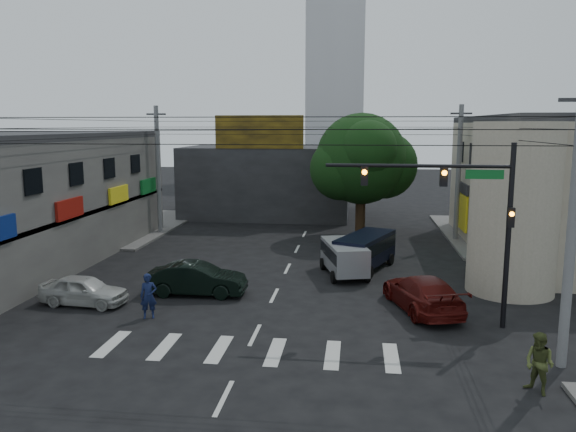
% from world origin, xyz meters
% --- Properties ---
extents(ground, '(160.00, 160.00, 0.00)m').
position_xyz_m(ground, '(0.00, 0.00, 0.00)').
color(ground, black).
rests_on(ground, ground).
extents(sidewalk_far_left, '(16.00, 16.00, 0.15)m').
position_xyz_m(sidewalk_far_left, '(-18.00, 18.00, 0.07)').
color(sidewalk_far_left, '#514F4C').
rests_on(sidewalk_far_left, ground).
extents(sidewalk_far_right, '(16.00, 16.00, 0.15)m').
position_xyz_m(sidewalk_far_right, '(18.00, 18.00, 0.07)').
color(sidewalk_far_right, '#514F4C').
rests_on(sidewalk_far_right, ground).
extents(corner_column, '(4.00, 4.00, 8.00)m').
position_xyz_m(corner_column, '(11.00, 4.00, 4.00)').
color(corner_column, gray).
rests_on(corner_column, ground).
extents(building_far, '(14.00, 10.00, 6.00)m').
position_xyz_m(building_far, '(-4.00, 26.00, 3.00)').
color(building_far, '#232326').
rests_on(building_far, ground).
extents(billboard, '(7.00, 0.30, 2.60)m').
position_xyz_m(billboard, '(-4.00, 21.10, 7.30)').
color(billboard, olive).
rests_on(billboard, building_far).
extents(tower_distant, '(9.00, 9.00, 44.00)m').
position_xyz_m(tower_distant, '(0.00, 70.00, 22.00)').
color(tower_distant, silver).
rests_on(tower_distant, ground).
extents(street_tree, '(6.40, 6.40, 8.70)m').
position_xyz_m(street_tree, '(4.00, 17.00, 5.47)').
color(street_tree, black).
rests_on(street_tree, ground).
extents(traffic_gantry, '(7.10, 0.35, 7.20)m').
position_xyz_m(traffic_gantry, '(7.82, -1.00, 4.83)').
color(traffic_gantry, black).
rests_on(traffic_gantry, ground).
extents(utility_pole_near_right, '(0.32, 0.32, 9.20)m').
position_xyz_m(utility_pole_near_right, '(10.50, -4.50, 4.60)').
color(utility_pole_near_right, '#59595B').
rests_on(utility_pole_near_right, ground).
extents(utility_pole_far_left, '(0.32, 0.32, 9.20)m').
position_xyz_m(utility_pole_far_left, '(-10.50, 16.00, 4.60)').
color(utility_pole_far_left, '#59595B').
rests_on(utility_pole_far_left, ground).
extents(utility_pole_far_right, '(0.32, 0.32, 9.20)m').
position_xyz_m(utility_pole_far_right, '(10.50, 16.00, 4.60)').
color(utility_pole_far_right, '#59595B').
rests_on(utility_pole_far_right, ground).
extents(dark_sedan, '(1.76, 4.65, 1.51)m').
position_xyz_m(dark_sedan, '(-3.61, 1.72, 0.76)').
color(dark_sedan, black).
rests_on(dark_sedan, ground).
extents(white_compact, '(2.25, 4.14, 1.32)m').
position_xyz_m(white_compact, '(-8.13, -0.33, 0.66)').
color(white_compact, '#B4B5B0').
rests_on(white_compact, ground).
extents(maroon_sedan, '(4.96, 6.38, 1.52)m').
position_xyz_m(maroon_sedan, '(6.59, 0.73, 0.76)').
color(maroon_sedan, '#4C0D0A').
rests_on(maroon_sedan, ground).
extents(silver_minivan, '(4.93, 3.74, 1.76)m').
position_xyz_m(silver_minivan, '(3.13, 5.94, 0.88)').
color(silver_minivan, gray).
rests_on(silver_minivan, ground).
extents(navy_van, '(6.07, 5.18, 1.92)m').
position_xyz_m(navy_van, '(4.24, 7.41, 0.96)').
color(navy_van, black).
rests_on(navy_van, ground).
extents(traffic_officer, '(0.94, 0.85, 1.86)m').
position_xyz_m(traffic_officer, '(-4.66, -1.65, 0.93)').
color(traffic_officer, '#111A3D').
rests_on(traffic_officer, ground).
extents(pedestrian_olive, '(1.60, 1.59, 1.86)m').
position_xyz_m(pedestrian_olive, '(9.14, -6.56, 0.93)').
color(pedestrian_olive, '#414A22').
rests_on(pedestrian_olive, ground).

